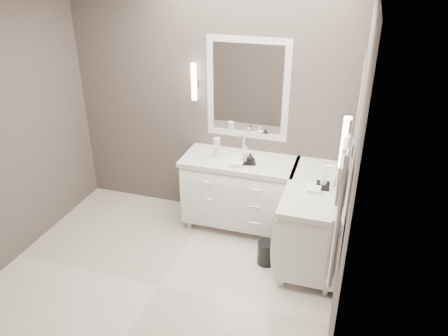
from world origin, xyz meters
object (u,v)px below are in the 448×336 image
(towel_ladder, at_px, (339,210))
(waste_bin, at_px, (266,253))
(vanity_back, at_px, (239,189))
(vanity_right, at_px, (315,217))

(towel_ladder, height_order, waste_bin, towel_ladder)
(vanity_back, xyz_separation_m, waste_bin, (0.45, -0.58, -0.36))
(vanity_back, distance_m, waste_bin, 0.81)
(towel_ladder, bearing_deg, waste_bin, 121.78)
(vanity_back, bearing_deg, waste_bin, -51.95)
(vanity_right, xyz_separation_m, towel_ladder, (0.23, -1.30, 0.91))
(towel_ladder, bearing_deg, vanity_right, 99.84)
(vanity_back, distance_m, towel_ladder, 2.16)
(vanity_back, relative_size, waste_bin, 4.98)
(vanity_back, relative_size, towel_ladder, 1.38)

